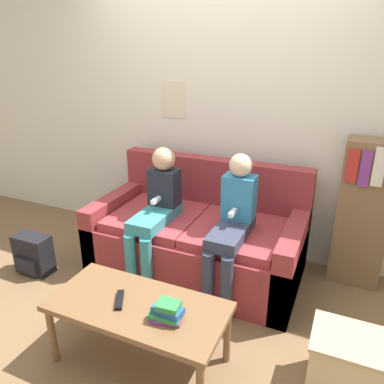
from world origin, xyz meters
The scene contains 11 objects.
ground_plane centered at (0.00, 0.00, 0.00)m, with size 10.00×10.00×0.00m, color brown.
wall_back centered at (0.00, 1.12, 1.30)m, with size 8.00×0.06×2.60m.
couch centered at (0.00, 0.57, 0.30)m, with size 1.72×0.91×0.91m.
coffee_table centered at (0.07, -0.52, 0.38)m, with size 1.06×0.51×0.42m.
person_left centered at (-0.28, 0.36, 0.62)m, with size 0.24×0.61×1.08m.
person_right centered at (0.36, 0.36, 0.62)m, with size 0.24×0.61×1.10m.
tv_remote centered at (-0.04, -0.54, 0.44)m, with size 0.12×0.17×0.02m.
book_stack centered at (0.29, -0.57, 0.48)m, with size 0.19×0.14×0.11m.
bookshelf centered at (1.24, 0.95, 0.60)m, with size 0.39×0.26×1.19m.
storage_box centered at (1.25, -0.25, 0.19)m, with size 0.43×0.34×0.38m.
backpack centered at (-1.27, -0.05, 0.17)m, with size 0.31×0.20×0.34m.
Camera 1 is at (1.09, -2.03, 1.84)m, focal length 35.00 mm.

